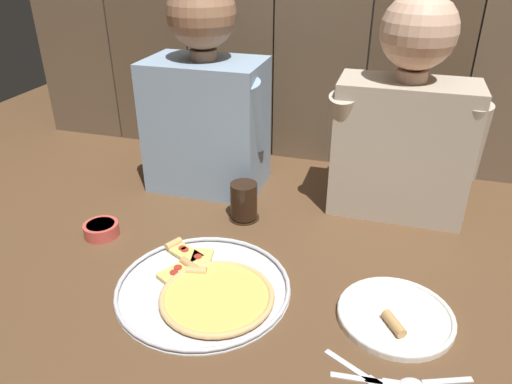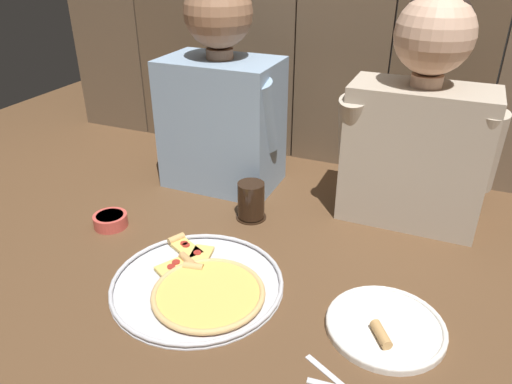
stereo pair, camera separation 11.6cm
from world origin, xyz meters
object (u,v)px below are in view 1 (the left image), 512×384
Objects in this scene: dinner_plate at (395,315)px; diner_left at (205,94)px; pizza_tray at (207,289)px; diner_right at (406,113)px; dipping_bowl at (101,229)px; drinking_glass at (244,201)px.

diner_left is at bearing 141.72° from dinner_plate.
pizza_tray is 0.71m from diner_right.
dinner_plate is 0.83m from diner_left.
diner_left reaches higher than dipping_bowl.
diner_right is (-0.03, 0.48, 0.29)m from dinner_plate.
drinking_glass is at bearing -156.49° from diner_right.
diner_right reaches higher than pizza_tray.
dipping_bowl is 0.89m from diner_right.
drinking_glass reaches higher than dinner_plate.
pizza_tray is 0.65× the size of diner_right.
diner_left is (-0.20, 0.52, 0.29)m from pizza_tray.
dinner_plate is at bearing -86.67° from diner_right.
diner_left reaches higher than pizza_tray.
dinner_plate is 0.79m from dipping_bowl.
diner_left is 1.03× the size of diner_right.
diner_right is at bearing 93.33° from dinner_plate.
diner_right is at bearing 53.19° from pizza_tray.
diner_left is (0.17, 0.38, 0.28)m from dipping_bowl.
diner_left reaches higher than diner_right.
dinner_plate is at bearing -38.28° from diner_left.
dinner_plate reaches higher than pizza_tray.
drinking_glass reaches higher than pizza_tray.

